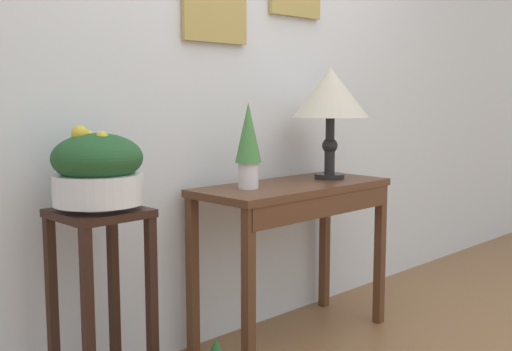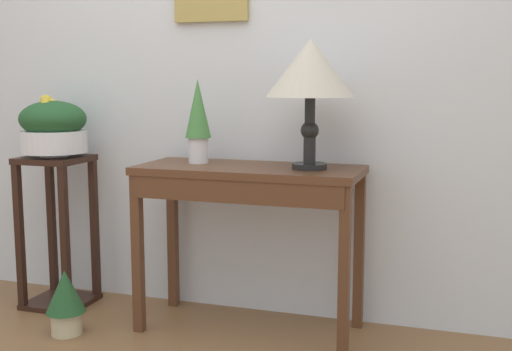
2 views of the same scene
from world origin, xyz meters
TOP-DOWN VIEW (x-y plane):
  - back_wall_with_art at (0.00, 1.36)m, footprint 9.00×0.13m
  - console_table at (0.14, 1.03)m, footprint 1.03×0.44m
  - table_lamp at (0.42, 1.05)m, footprint 0.39×0.39m
  - potted_plant_on_console at (-0.12, 1.09)m, footprint 0.12×0.12m
  - pedestal_stand_left at (-0.91, 1.07)m, footprint 0.31×0.31m
  - planter_bowl_wide at (-0.91, 1.07)m, footprint 0.33×0.33m
  - potted_plant_floor at (-0.64, 0.72)m, footprint 0.18×0.18m

SIDE VIEW (x-z plane):
  - potted_plant_floor at x=-0.64m, z-range 0.02..0.33m
  - pedestal_stand_left at x=-0.91m, z-range 0.00..0.79m
  - console_table at x=0.14m, z-range 0.27..1.05m
  - planter_bowl_wide at x=-0.91m, z-range 0.78..1.09m
  - potted_plant_on_console at x=-0.12m, z-range 0.80..1.20m
  - table_lamp at x=0.42m, z-range 0.92..1.49m
  - back_wall_with_art at x=0.00m, z-range 0.00..2.80m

